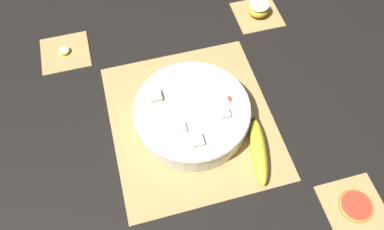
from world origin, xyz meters
name	(u,v)px	position (x,y,z in m)	size (l,w,h in m)	color
ground_plane	(192,121)	(0.00, 0.00, 0.00)	(6.00, 6.00, 0.00)	black
bamboo_mat_center	(192,120)	(0.00, 0.00, 0.00)	(0.46, 0.42, 0.01)	tan
coaster_mat_near_left	(65,52)	(-0.32, -0.30, 0.00)	(0.14, 0.14, 0.01)	tan
coaster_mat_far_left	(257,14)	(-0.32, 0.30, 0.00)	(0.14, 0.14, 0.01)	tan
coaster_mat_far_right	(354,207)	(0.32, 0.30, 0.00)	(0.14, 0.14, 0.01)	tan
fruit_salad_bowl	(192,113)	(0.00, 0.00, 0.04)	(0.30, 0.30, 0.07)	silver
whole_banana	(259,150)	(0.14, 0.13, 0.03)	(0.18, 0.08, 0.04)	yellow
apple_half	(258,9)	(-0.32, 0.30, 0.03)	(0.07, 0.07, 0.04)	gold
banana_coin_single	(64,51)	(-0.32, -0.30, 0.01)	(0.03, 0.03, 0.01)	#F7EFC6
grapefruit_slice	(356,206)	(0.32, 0.30, 0.01)	(0.08, 0.08, 0.01)	red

